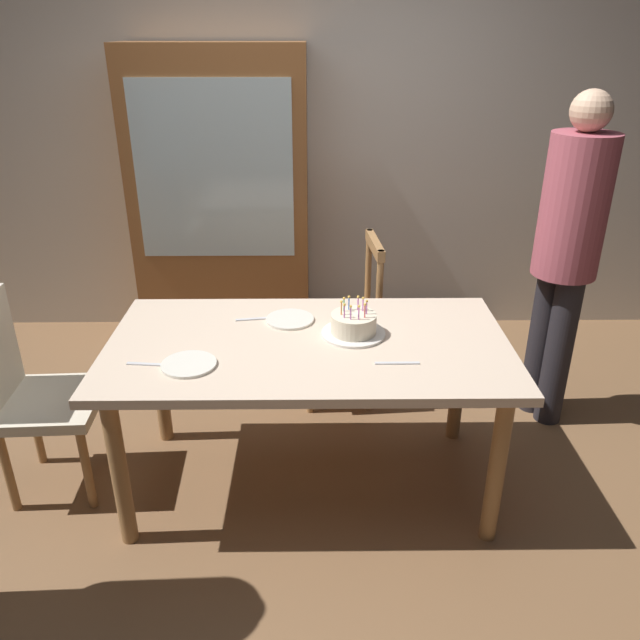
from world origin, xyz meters
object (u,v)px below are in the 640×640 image
at_px(chair_spindle_back, 342,324).
at_px(china_cabinet, 222,203).
at_px(birthday_cake, 354,325).
at_px(plate_near_celebrant, 189,364).
at_px(dining_table, 308,359).
at_px(person_guest, 567,246).
at_px(chair_upholstered, 26,387).
at_px(plate_far_side, 290,319).

distance_m(chair_spindle_back, china_cabinet, 1.18).
height_order(birthday_cake, plate_near_celebrant, birthday_cake).
bearing_deg(chair_spindle_back, birthday_cake, -88.93).
bearing_deg(dining_table, china_cabinet, 109.90).
bearing_deg(person_guest, china_cabinet, 152.12).
bearing_deg(person_guest, birthday_cake, -154.80).
bearing_deg(china_cabinet, plate_near_celebrant, -87.06).
bearing_deg(birthday_cake, plate_near_celebrant, -158.01).
bearing_deg(chair_upholstered, dining_table, -0.01).
distance_m(plate_near_celebrant, person_guest, 1.94).
bearing_deg(dining_table, plate_near_celebrant, -156.23).
xyz_separation_m(plate_near_celebrant, person_guest, (1.76, 0.79, 0.23)).
distance_m(plate_near_celebrant, china_cabinet, 1.78).
relative_size(chair_spindle_back, china_cabinet, 0.50).
relative_size(plate_far_side, person_guest, 0.13).
xyz_separation_m(plate_near_celebrant, chair_upholstered, (-0.78, 0.21, -0.23)).
distance_m(chair_upholstered, person_guest, 2.64).
relative_size(chair_spindle_back, person_guest, 0.55).
xyz_separation_m(person_guest, china_cabinet, (-1.85, 0.98, -0.03)).
bearing_deg(birthday_cake, dining_table, -162.47).
bearing_deg(plate_near_celebrant, dining_table, 23.77).
distance_m(plate_far_side, chair_spindle_back, 0.70).
bearing_deg(chair_spindle_back, person_guest, -10.68).
height_order(plate_far_side, person_guest, person_guest).
xyz_separation_m(plate_far_side, china_cabinet, (-0.48, 1.35, 0.19)).
relative_size(birthday_cake, person_guest, 0.16).
relative_size(plate_near_celebrant, plate_far_side, 1.00).
distance_m(birthday_cake, chair_upholstered, 1.47).
height_order(plate_near_celebrant, chair_spindle_back, chair_spindle_back).
distance_m(dining_table, china_cabinet, 1.68).
xyz_separation_m(birthday_cake, plate_far_side, (-0.28, 0.15, -0.04)).
relative_size(birthday_cake, chair_spindle_back, 0.29).
height_order(chair_upholstered, person_guest, person_guest).
distance_m(person_guest, china_cabinet, 2.10).
height_order(plate_near_celebrant, plate_far_side, same).
bearing_deg(plate_far_side, plate_near_celebrant, -132.89).
height_order(birthday_cake, person_guest, person_guest).
xyz_separation_m(birthday_cake, china_cabinet, (-0.76, 1.50, 0.15)).
xyz_separation_m(chair_spindle_back, chair_upholstered, (-1.43, -0.79, 0.07)).
distance_m(birthday_cake, chair_spindle_back, 0.80).
relative_size(person_guest, china_cabinet, 0.91).
relative_size(dining_table, person_guest, 1.00).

